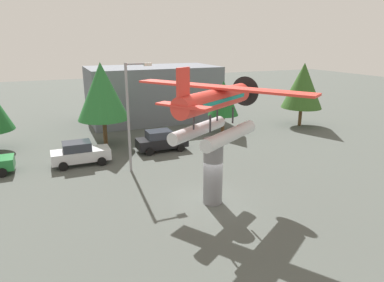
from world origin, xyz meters
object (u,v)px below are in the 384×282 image
object	(u,v)px
tree_far_east	(303,86)
car_mid_silver	(80,153)
tree_east	(102,91)
tree_center_back	(223,98)
floatplane_monument	(215,108)
storefront_building	(153,93)
display_pedestal	(213,171)
streetlight_primary	(131,110)
car_far_black	(161,141)

from	to	relation	value
tree_far_east	car_mid_silver	bearing A→B (deg)	-172.04
tree_east	tree_center_back	world-z (taller)	tree_east
floatplane_monument	tree_east	xyz separation A→B (m)	(-3.84, 13.69, -0.72)
storefront_building	display_pedestal	bearing A→B (deg)	-98.37
display_pedestal	streetlight_primary	bearing A→B (deg)	113.71
streetlight_primary	tree_far_east	world-z (taller)	streetlight_primary
car_far_black	tree_east	distance (m)	6.60
storefront_building	tree_center_back	size ratio (longest dim) A/B	2.77
storefront_building	tree_far_east	xyz separation A→B (m)	(13.70, -9.24, 1.28)
tree_east	tree_far_east	bearing A→B (deg)	-2.78
streetlight_primary	tree_far_east	size ratio (longest dim) A/B	1.13
floatplane_monument	tree_far_east	xyz separation A→B (m)	(16.83, 12.69, -1.17)
car_mid_silver	tree_east	distance (m)	6.31
car_mid_silver	tree_far_east	bearing A→B (deg)	7.96
car_mid_silver	tree_far_east	xyz separation A→B (m)	(23.23, 3.25, 3.44)
streetlight_primary	tree_east	xyz separation A→B (m)	(-0.78, 7.05, 0.37)
streetlight_primary	tree_far_east	xyz separation A→B (m)	(19.88, 6.05, -0.09)
car_far_black	streetlight_primary	bearing A→B (deg)	-132.33
floatplane_monument	streetlight_primary	bearing A→B (deg)	82.38
car_mid_silver	tree_center_back	size ratio (longest dim) A/B	0.81
floatplane_monument	car_far_black	xyz separation A→B (m)	(0.20, 10.21, -4.61)
floatplane_monument	storefront_building	bearing A→B (deg)	49.54
floatplane_monument	car_mid_silver	world-z (taller)	floatplane_monument
car_mid_silver	display_pedestal	bearing A→B (deg)	-56.49
display_pedestal	floatplane_monument	world-z (taller)	floatplane_monument
display_pedestal	tree_east	world-z (taller)	tree_east
tree_east	tree_far_east	world-z (taller)	tree_east
floatplane_monument	tree_center_back	distance (m)	15.40
car_mid_silver	tree_center_back	world-z (taller)	tree_center_back
display_pedestal	streetlight_primary	xyz separation A→B (m)	(-2.95, 6.71, 2.50)
display_pedestal	floatplane_monument	size ratio (longest dim) A/B	0.41
car_far_black	tree_center_back	xyz separation A→B (m)	(7.43, 3.02, 2.62)
car_far_black	tree_east	world-z (taller)	tree_east
display_pedestal	storefront_building	world-z (taller)	storefront_building
display_pedestal	car_far_black	xyz separation A→B (m)	(0.31, 10.28, -1.03)
display_pedestal	tree_east	xyz separation A→B (m)	(-3.73, 13.76, 2.86)
car_mid_silver	streetlight_primary	bearing A→B (deg)	-39.91
display_pedestal	tree_center_back	xyz separation A→B (m)	(7.74, 13.30, 1.59)
floatplane_monument	streetlight_primary	xyz separation A→B (m)	(-3.06, 6.64, -1.08)
car_far_black	tree_far_east	distance (m)	17.16
storefront_building	tree_far_east	size ratio (longest dim) A/B	2.15
car_far_black	tree_east	size ratio (longest dim) A/B	0.58
car_mid_silver	car_far_black	bearing A→B (deg)	6.65
floatplane_monument	tree_far_east	bearing A→B (deg)	4.68
car_far_black	storefront_building	xyz separation A→B (m)	(2.93, 11.72, 2.16)
car_mid_silver	car_far_black	size ratio (longest dim) A/B	1.00
display_pedestal	tree_east	size ratio (longest dim) A/B	0.53
car_mid_silver	car_far_black	world-z (taller)	same
floatplane_monument	storefront_building	size ratio (longest dim) A/B	0.65
car_far_black	car_mid_silver	bearing A→B (deg)	-173.35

